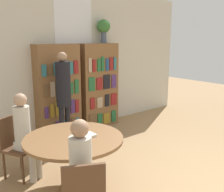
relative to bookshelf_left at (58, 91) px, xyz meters
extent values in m
cube|color=beige|center=(0.51, 0.19, 0.56)|extent=(6.40, 0.06, 3.00)
cube|color=white|center=(0.51, 0.16, 1.41)|extent=(0.90, 0.01, 1.10)
cube|color=brown|center=(0.00, 0.00, 0.00)|extent=(0.91, 0.32, 1.89)
cube|color=maroon|center=(-0.34, -0.17, -0.77)|extent=(0.07, 0.02, 0.23)
cube|color=#236638|center=(-0.22, -0.17, -0.74)|extent=(0.08, 0.02, 0.27)
cube|color=#4C2D6B|center=(-0.12, -0.17, -0.73)|extent=(0.10, 0.02, 0.31)
cube|color=#2D707A|center=(0.00, -0.17, -0.73)|extent=(0.08, 0.02, 0.30)
cube|color=maroon|center=(0.12, -0.17, -0.72)|extent=(0.07, 0.02, 0.32)
cube|color=brown|center=(0.22, -0.17, -0.72)|extent=(0.07, 0.02, 0.31)
cube|color=#2D707A|center=(0.34, -0.17, -0.74)|extent=(0.08, 0.02, 0.29)
cube|color=#4C2D6B|center=(-0.35, -0.17, -0.35)|extent=(0.07, 0.02, 0.23)
cube|color=olive|center=(-0.23, -0.17, -0.34)|extent=(0.08, 0.02, 0.26)
cube|color=olive|center=(-0.12, -0.17, -0.32)|extent=(0.07, 0.02, 0.30)
cube|color=tan|center=(0.00, -0.17, -0.31)|extent=(0.09, 0.02, 0.31)
cube|color=black|center=(0.11, -0.17, -0.31)|extent=(0.08, 0.02, 0.32)
cube|color=#4C2D6B|center=(0.23, -0.17, -0.32)|extent=(0.10, 0.02, 0.29)
cube|color=maroon|center=(0.34, -0.17, -0.33)|extent=(0.08, 0.02, 0.27)
cube|color=brown|center=(-0.34, -0.17, 0.07)|extent=(0.10, 0.02, 0.25)
cube|color=tan|center=(-0.20, -0.17, 0.09)|extent=(0.09, 0.02, 0.30)
cube|color=black|center=(-0.07, -0.17, 0.09)|extent=(0.10, 0.02, 0.30)
cube|color=tan|center=(0.06, -0.17, 0.06)|extent=(0.12, 0.02, 0.24)
cube|color=#236638|center=(0.21, -0.17, 0.06)|extent=(0.11, 0.02, 0.24)
cube|color=#236638|center=(0.34, -0.17, 0.08)|extent=(0.09, 0.02, 0.29)
cube|color=#2D707A|center=(-0.35, -0.17, 0.47)|extent=(0.09, 0.02, 0.23)
cube|color=brown|center=(-0.24, -0.17, 0.46)|extent=(0.07, 0.02, 0.23)
cube|color=#2D707A|center=(-0.12, -0.17, 0.48)|extent=(0.07, 0.02, 0.25)
cube|color=#2D707A|center=(-0.01, -0.17, 0.47)|extent=(0.09, 0.02, 0.24)
cube|color=#2D707A|center=(0.12, -0.17, 0.49)|extent=(0.10, 0.02, 0.27)
cube|color=#2D707A|center=(0.23, -0.17, 0.47)|extent=(0.08, 0.02, 0.25)
cube|color=maroon|center=(0.34, -0.17, 0.48)|extent=(0.10, 0.02, 0.27)
cube|color=brown|center=(1.03, 0.00, 0.00)|extent=(0.91, 0.32, 1.89)
cube|color=brown|center=(0.72, -0.17, -0.73)|extent=(0.17, 0.02, 0.30)
cube|color=#236638|center=(0.93, -0.17, -0.74)|extent=(0.13, 0.02, 0.27)
cube|color=olive|center=(1.12, -0.17, -0.76)|extent=(0.18, 0.02, 0.25)
cube|color=#236638|center=(1.33, -0.17, -0.74)|extent=(0.12, 0.02, 0.27)
cube|color=maroon|center=(0.74, -0.17, -0.34)|extent=(0.12, 0.02, 0.25)
cube|color=tan|center=(0.93, -0.17, -0.35)|extent=(0.14, 0.02, 0.24)
cube|color=black|center=(1.14, -0.17, -0.33)|extent=(0.12, 0.02, 0.28)
cube|color=maroon|center=(1.34, -0.17, -0.33)|extent=(0.16, 0.02, 0.28)
cube|color=#236638|center=(0.72, -0.17, 0.09)|extent=(0.15, 0.02, 0.30)
cube|color=maroon|center=(0.93, -0.17, 0.07)|extent=(0.15, 0.02, 0.27)
cube|color=black|center=(1.13, -0.17, 0.10)|extent=(0.18, 0.02, 0.32)
cube|color=#4C2D6B|center=(1.34, -0.17, 0.09)|extent=(0.13, 0.02, 0.30)
cube|color=tan|center=(0.69, -0.17, 0.50)|extent=(0.08, 0.02, 0.30)
cube|color=maroon|center=(0.79, -0.17, 0.48)|extent=(0.08, 0.02, 0.26)
cube|color=#236638|center=(0.92, -0.17, 0.49)|extent=(0.08, 0.02, 0.27)
cube|color=#236638|center=(1.02, -0.17, 0.51)|extent=(0.07, 0.02, 0.32)
cube|color=navy|center=(1.15, -0.17, 0.48)|extent=(0.07, 0.02, 0.27)
cube|color=maroon|center=(1.26, -0.17, 0.50)|extent=(0.10, 0.02, 0.29)
cube|color=#2D707A|center=(1.37, -0.17, 0.49)|extent=(0.07, 0.02, 0.29)
cylinder|color=#475166|center=(1.18, 0.00, 1.07)|extent=(0.12, 0.12, 0.25)
sphere|color=#387033|center=(1.18, 0.00, 1.32)|extent=(0.30, 0.30, 0.30)
cylinder|color=brown|center=(-0.82, -1.98, -0.93)|extent=(0.44, 0.44, 0.03)
cylinder|color=brown|center=(-0.82, -1.98, -0.57)|extent=(0.12, 0.12, 0.68)
cylinder|color=brown|center=(-0.82, -1.98, -0.21)|extent=(1.29, 1.29, 0.04)
cube|color=brown|center=(-1.29, -2.95, -0.26)|extent=(0.38, 0.21, 0.45)
cube|color=brown|center=(-1.24, -1.18, -0.50)|extent=(0.54, 0.54, 0.04)
cube|color=brown|center=(-1.33, -1.02, -0.26)|extent=(0.37, 0.22, 0.45)
cylinder|color=brown|center=(-1.01, -1.25, -0.73)|extent=(0.04, 0.04, 0.42)
cylinder|color=brown|center=(-1.31, -1.41, -0.73)|extent=(0.04, 0.04, 0.42)
cylinder|color=brown|center=(-1.17, -0.95, -0.73)|extent=(0.04, 0.04, 0.42)
cylinder|color=brown|center=(-1.47, -1.11, -0.73)|extent=(0.04, 0.04, 0.42)
cube|color=beige|center=(-1.18, -1.30, -0.42)|extent=(0.35, 0.39, 0.12)
cylinder|color=beige|center=(-1.21, -1.23, -0.11)|extent=(0.23, 0.23, 0.50)
sphere|color=tan|center=(-1.21, -1.23, 0.23)|extent=(0.19, 0.19, 0.19)
cylinder|color=beige|center=(-1.07, -1.37, -0.71)|extent=(0.10, 0.10, 0.46)
cylinder|color=beige|center=(-1.18, -1.43, -0.71)|extent=(0.10, 0.10, 0.46)
cube|color=beige|center=(-1.15, -2.66, -0.42)|extent=(0.34, 0.39, 0.12)
cylinder|color=beige|center=(-1.19, -2.74, -0.11)|extent=(0.23, 0.23, 0.50)
sphere|color=#A37A5B|center=(-1.19, -2.74, 0.23)|extent=(0.18, 0.18, 0.18)
cylinder|color=black|center=(-0.21, -0.51, -0.56)|extent=(0.10, 0.10, 0.76)
cylinder|color=black|center=(-0.08, -0.51, -0.56)|extent=(0.10, 0.10, 0.76)
cylinder|color=black|center=(-0.15, -0.51, 0.23)|extent=(0.28, 0.28, 0.83)
sphere|color=#A37A5B|center=(-0.15, -0.51, 0.73)|extent=(0.17, 0.17, 0.17)
cylinder|color=black|center=(-0.06, -0.25, 0.44)|extent=(0.07, 0.30, 0.07)
cube|color=silver|center=(-0.69, -2.06, -0.17)|extent=(0.24, 0.18, 0.03)
camera|label=1|loc=(-2.43, -4.77, 1.07)|focal=42.00mm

